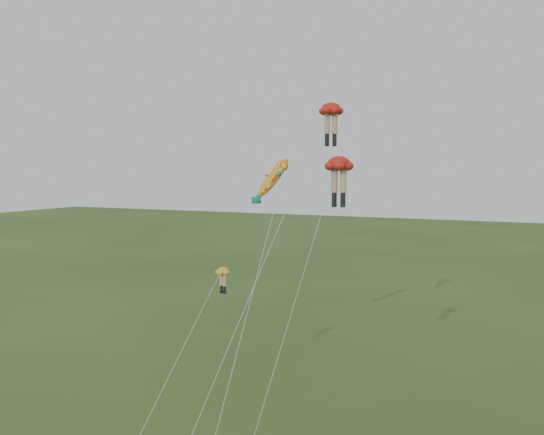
% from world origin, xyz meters
% --- Properties ---
extents(legs_kite_red_high, '(4.49, 14.86, 19.45)m').
position_xyz_m(legs_kite_red_high, '(2.03, 11.38, 18.61)').
color(legs_kite_red_high, '#B41C12').
rests_on(legs_kite_red_high, ground).
extents(legs_kite_red_mid, '(4.48, 4.74, 15.68)m').
position_xyz_m(legs_kite_red_mid, '(5.47, 3.04, 14.90)').
color(legs_kite_red_mid, '#B41C12').
rests_on(legs_kite_red_mid, ground).
extents(legs_kite_yellow, '(1.28, 10.23, 8.65)m').
position_xyz_m(legs_kite_yellow, '(-3.31, 5.65, 7.93)').
color(legs_kite_yellow, yellow).
rests_on(legs_kite_yellow, ground).
extents(fish_kite, '(4.11, 15.09, 15.94)m').
position_xyz_m(fish_kite, '(-1.84, 10.55, 14.26)').
color(fish_kite, yellow).
rests_on(fish_kite, ground).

